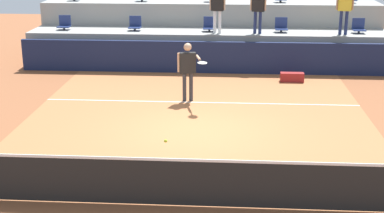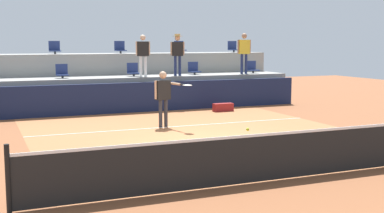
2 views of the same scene
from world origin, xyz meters
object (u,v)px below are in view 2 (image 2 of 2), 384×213
stadium_chair_upper_center (120,48)px  stadium_chair_upper_far_right (233,48)px  spectator_with_hat (177,50)px  stadium_chair_upper_left (55,49)px  spectator_in_white (244,49)px  tennis_ball (248,129)px  spectator_in_grey (143,52)px  stadium_chair_lower_center (133,71)px  stadium_chair_lower_left (62,72)px  stadium_chair_lower_far_right (252,68)px  stadium_chair_lower_right (194,69)px  equipment_bag (223,107)px  tennis_player (164,93)px  stadium_chair_upper_right (180,48)px

stadium_chair_upper_center → stadium_chair_upper_far_right: (5.34, 0.00, 0.00)m
spectator_with_hat → stadium_chair_upper_left: bearing=153.7°
spectator_in_white → tennis_ball: size_ratio=24.84×
spectator_in_grey → tennis_ball: 9.77m
tennis_ball → stadium_chair_lower_center: bearing=87.4°
stadium_chair_lower_left → stadium_chair_upper_center: bearing=33.8°
spectator_in_grey → stadium_chair_lower_far_right: bearing=4.4°
spectator_with_hat → tennis_ball: spectator_with_hat is taller
spectator_in_white → stadium_chair_lower_left: bearing=177.0°
stadium_chair_lower_right → stadium_chair_lower_center: bearing=180.0°
stadium_chair_lower_left → equipment_bag: (5.53, -2.26, -1.31)m
stadium_chair_lower_left → stadium_chair_lower_center: size_ratio=1.00×
stadium_chair_lower_far_right → stadium_chair_upper_far_right: 1.99m
stadium_chair_lower_center → spectator_in_white: (4.69, -0.38, 0.80)m
stadium_chair_lower_far_right → stadium_chair_upper_center: bearing=161.4°
stadium_chair_lower_left → tennis_ball: (2.26, -10.02, -0.69)m
spectator_in_grey → stadium_chair_upper_left: bearing=144.0°
tennis_ball → stadium_chair_lower_right: bearing=73.1°
tennis_ball → spectator_in_white: bearing=61.9°
stadium_chair_upper_left → spectator_in_white: 7.72m
stadium_chair_lower_far_right → stadium_chair_lower_right: bearing=180.0°
stadium_chair_lower_center → spectator_in_grey: bearing=-53.0°
tennis_player → spectator_in_white: bearing=40.4°
stadium_chair_upper_far_right → spectator_in_grey: bearing=-156.5°
stadium_chair_lower_far_right → stadium_chair_upper_right: stadium_chair_upper_right is taller
stadium_chair_upper_right → spectator_in_white: spectator_in_white is taller
stadium_chair_lower_center → tennis_ball: 10.05m
stadium_chair_lower_left → stadium_chair_upper_left: stadium_chair_upper_left is taller
stadium_chair_upper_center → equipment_bag: stadium_chair_upper_center is taller
stadium_chair_lower_center → equipment_bag: size_ratio=0.68×
stadium_chair_upper_right → tennis_player: size_ratio=0.31×
stadium_chair_upper_center → spectator_in_white: spectator_in_white is taller
stadium_chair_upper_left → tennis_ball: (2.25, -11.82, -1.54)m
stadium_chair_lower_center → stadium_chair_lower_right: bearing=0.0°
stadium_chair_lower_center → spectator_in_white: 4.78m
stadium_chair_upper_right → spectator_in_grey: bearing=-137.4°
stadium_chair_upper_left → spectator_in_white: bearing=-16.4°
stadium_chair_lower_right → stadium_chair_upper_right: 1.99m
stadium_chair_lower_far_right → spectator_in_white: spectator_in_white is taller
stadium_chair_lower_far_right → spectator_in_grey: size_ratio=0.32×
stadium_chair_lower_left → stadium_chair_upper_far_right: stadium_chair_upper_far_right is taller
spectator_in_white → stadium_chair_upper_center: bearing=155.2°
tennis_player → spectator_in_grey: bearing=80.8°
stadium_chair_lower_far_right → spectator_in_grey: 5.09m
spectator_with_hat → spectator_in_white: spectator_in_white is taller
stadium_chair_upper_center → stadium_chair_upper_right: bearing=0.0°
stadium_chair_lower_right → spectator_in_grey: (-2.29, -0.38, 0.74)m
stadium_chair_upper_left → stadium_chair_upper_right: 5.38m
stadium_chair_lower_center → stadium_chair_lower_far_right: size_ratio=1.00×
stadium_chair_lower_right → tennis_player: bearing=-122.4°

